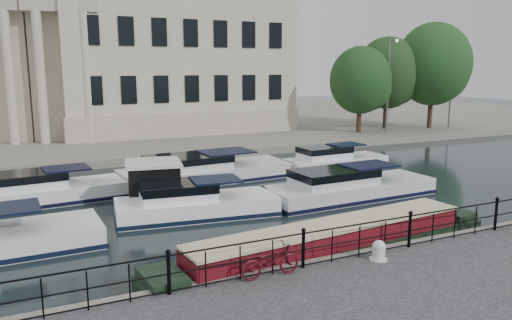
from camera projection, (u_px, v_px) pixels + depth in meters
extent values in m
plane|color=black|center=(268.00, 259.00, 16.67)|extent=(160.00, 160.00, 0.00)
cube|color=#6B665B|center=(97.00, 127.00, 51.24)|extent=(120.00, 42.00, 0.55)
cylinder|color=black|center=(169.00, 274.00, 12.78)|extent=(0.10, 0.10, 1.10)
sphere|color=black|center=(168.00, 252.00, 12.67)|extent=(0.14, 0.14, 0.14)
cylinder|color=black|center=(303.00, 250.00, 14.47)|extent=(0.10, 0.10, 1.10)
sphere|color=black|center=(304.00, 230.00, 14.36)|extent=(0.14, 0.14, 0.14)
cylinder|color=black|center=(410.00, 231.00, 16.16)|extent=(0.10, 0.10, 1.10)
sphere|color=black|center=(411.00, 213.00, 16.05)|extent=(0.14, 0.14, 0.14)
cylinder|color=black|center=(496.00, 215.00, 17.84)|extent=(0.10, 0.10, 1.10)
sphere|color=black|center=(497.00, 199.00, 17.73)|extent=(0.14, 0.14, 0.14)
cylinder|color=black|center=(304.00, 233.00, 14.38)|extent=(24.00, 0.05, 0.05)
cylinder|color=black|center=(303.00, 250.00, 14.47)|extent=(24.00, 0.04, 0.04)
cylinder|color=black|center=(303.00, 265.00, 14.55)|extent=(24.00, 0.04, 0.04)
cube|color=#ADA38C|center=(168.00, 54.00, 47.11)|extent=(20.00, 14.00, 14.00)
cube|color=#9E937F|center=(170.00, 117.00, 48.21)|extent=(20.30, 14.30, 2.00)
cube|color=#ADA38C|center=(68.00, 70.00, 39.92)|extent=(5.73, 4.06, 11.00)
cube|color=#9E937F|center=(60.00, 4.00, 37.10)|extent=(5.62, 2.73, 1.20)
cylinder|color=#ADA38C|center=(87.00, 79.00, 37.93)|extent=(0.70, 0.70, 9.80)
cylinder|color=#ADA38C|center=(41.00, 79.00, 37.21)|extent=(0.70, 0.70, 9.80)
cylinder|color=#ADA38C|center=(10.00, 79.00, 36.85)|extent=(0.70, 0.70, 9.80)
cylinder|color=#59595B|center=(388.00, 88.00, 43.31)|extent=(0.16, 0.16, 8.00)
sphere|color=#FFF2CC|center=(397.00, 41.00, 41.83)|extent=(0.24, 0.24, 0.24)
cylinder|color=#59595B|center=(451.00, 86.00, 47.13)|extent=(0.16, 0.16, 8.00)
sphere|color=#FFF2CC|center=(462.00, 43.00, 45.65)|extent=(0.24, 0.24, 0.24)
imported|color=#410B14|center=(270.00, 261.00, 13.85)|extent=(1.79, 0.63, 0.94)
cylinder|color=silver|center=(379.00, 253.00, 15.14)|extent=(0.39, 0.39, 0.41)
sphere|color=silver|center=(379.00, 247.00, 15.10)|extent=(0.41, 0.41, 0.41)
cylinder|color=silver|center=(378.00, 259.00, 15.17)|extent=(0.55, 0.55, 0.04)
cube|color=black|center=(333.00, 255.00, 16.78)|extent=(13.32, 2.96, 0.79)
cube|color=#540C13|center=(333.00, 236.00, 16.66)|extent=(10.67, 2.45, 0.62)
cube|color=#C2B68D|center=(334.00, 225.00, 16.58)|extent=(10.67, 2.51, 0.09)
cube|color=#6B665B|center=(155.00, 206.00, 22.93)|extent=(3.79, 3.34, 0.28)
cube|color=black|center=(154.00, 183.00, 22.73)|extent=(2.59, 2.59, 2.01)
cube|color=silver|center=(153.00, 163.00, 22.56)|extent=(2.85, 2.85, 0.13)
cube|color=white|center=(197.00, 211.00, 21.50)|extent=(7.08, 3.27, 1.20)
cube|color=black|center=(198.00, 213.00, 21.51)|extent=(7.15, 3.31, 0.18)
cube|color=white|center=(178.00, 194.00, 21.09)|extent=(3.30, 2.37, 0.90)
cube|color=black|center=(216.00, 179.00, 21.50)|extent=(2.25, 1.95, 0.08)
cube|color=silver|center=(351.00, 194.00, 24.45)|extent=(8.80, 2.93, 1.20)
cube|color=black|center=(351.00, 195.00, 24.46)|extent=(8.89, 2.96, 0.18)
cube|color=silver|center=(334.00, 179.00, 23.82)|extent=(3.99, 2.29, 0.90)
cube|color=black|center=(368.00, 165.00, 24.67)|extent=(2.68, 1.93, 0.08)
cube|color=white|center=(50.00, 198.00, 23.73)|extent=(7.10, 3.15, 1.20)
cube|color=black|center=(50.00, 199.00, 23.75)|extent=(7.17, 3.18, 0.18)
cube|color=white|center=(29.00, 182.00, 23.16)|extent=(3.28, 2.35, 0.90)
cube|color=black|center=(66.00, 168.00, 23.90)|extent=(2.22, 1.95, 0.08)
cube|color=silver|center=(208.00, 177.00, 28.30)|extent=(9.92, 3.88, 1.20)
cube|color=black|center=(208.00, 178.00, 28.31)|extent=(10.02, 3.92, 0.18)
cube|color=silver|center=(188.00, 164.00, 27.58)|extent=(4.55, 2.94, 0.90)
cube|color=black|center=(226.00, 151.00, 28.61)|extent=(3.06, 2.46, 0.08)
cube|color=white|center=(335.00, 167.00, 31.09)|extent=(6.77, 2.38, 1.20)
cube|color=black|center=(335.00, 168.00, 31.11)|extent=(6.84, 2.40, 0.18)
cube|color=white|center=(324.00, 154.00, 30.58)|extent=(3.07, 1.88, 0.90)
cube|color=black|center=(346.00, 144.00, 31.21)|extent=(2.06, 1.59, 0.08)
cylinder|color=black|center=(359.00, 118.00, 44.60)|extent=(0.44, 0.44, 2.49)
ellipsoid|color=#133711|center=(360.00, 80.00, 43.97)|extent=(5.42, 5.42, 5.99)
sphere|color=#133711|center=(368.00, 88.00, 44.00)|extent=(3.99, 3.99, 3.99)
cylinder|color=black|center=(385.00, 114.00, 47.44)|extent=(0.44, 0.44, 2.81)
ellipsoid|color=black|center=(387.00, 73.00, 46.74)|extent=(6.10, 6.10, 6.74)
sphere|color=black|center=(395.00, 82.00, 46.78)|extent=(4.50, 4.50, 4.50)
cylinder|color=black|center=(430.00, 111.00, 47.69)|extent=(0.44, 0.44, 3.25)
ellipsoid|color=#153C13|center=(433.00, 64.00, 46.88)|extent=(7.05, 7.05, 7.80)
sphere|color=#153C13|center=(440.00, 74.00, 46.95)|extent=(5.20, 5.20, 5.20)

